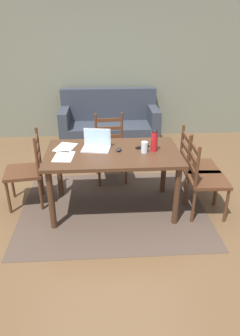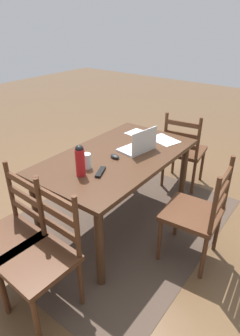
{
  "view_description": "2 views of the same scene",
  "coord_description": "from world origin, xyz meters",
  "px_view_note": "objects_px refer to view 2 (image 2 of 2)",
  "views": [
    {
      "loc": [
        -0.12,
        -3.19,
        2.12
      ],
      "look_at": [
        0.09,
        0.09,
        0.51
      ],
      "focal_mm": 32.01,
      "sensor_mm": 36.0,
      "label": 1
    },
    {
      "loc": [
        1.89,
        1.45,
        1.9
      ],
      "look_at": [
        0.08,
        0.09,
        0.69
      ],
      "focal_mm": 30.76,
      "sensor_mm": 36.0,
      "label": 2
    }
  ],
  "objects_px": {
    "chair_far_head": "(197,214)",
    "chair_right_near": "(11,235)",
    "chair_left_far": "(184,151)",
    "tv_remote": "(100,172)",
    "computer_mouse": "(115,156)",
    "water_bottle": "(81,160)",
    "dining_table": "(117,164)",
    "laptop": "(140,145)",
    "chair_right_far": "(43,257)",
    "drinking_glass": "(87,161)"
  },
  "relations": [
    {
      "from": "chair_left_far",
      "to": "laptop",
      "type": "xyz_separation_m",
      "value": [
        0.88,
        -0.07,
        0.36
      ]
    },
    {
      "from": "chair_far_head",
      "to": "chair_right_far",
      "type": "height_order",
      "value": "same"
    },
    {
      "from": "dining_table",
      "to": "computer_mouse",
      "type": "distance_m",
      "value": 0.14
    },
    {
      "from": "computer_mouse",
      "to": "chair_right_near",
      "type": "bearing_deg",
      "value": 2.16
    },
    {
      "from": "chair_far_head",
      "to": "dining_table",
      "type": "bearing_deg",
      "value": -89.75
    },
    {
      "from": "chair_right_near",
      "to": "drinking_glass",
      "type": "height_order",
      "value": "chair_right_near"
    },
    {
      "from": "dining_table",
      "to": "chair_right_near",
      "type": "height_order",
      "value": "chair_right_near"
    },
    {
      "from": "chair_right_near",
      "to": "tv_remote",
      "type": "height_order",
      "value": "chair_right_near"
    },
    {
      "from": "chair_left_far",
      "to": "computer_mouse",
      "type": "relative_size",
      "value": 9.5
    },
    {
      "from": "chair_far_head",
      "to": "chair_right_near",
      "type": "xyz_separation_m",
      "value": [
        1.07,
        -0.99,
        0.0
      ]
    },
    {
      "from": "chair_far_head",
      "to": "laptop",
      "type": "xyz_separation_m",
      "value": [
        -0.19,
        -0.7,
        0.36
      ]
    },
    {
      "from": "tv_remote",
      "to": "water_bottle",
      "type": "bearing_deg",
      "value": -152.58
    },
    {
      "from": "chair_right_near",
      "to": "chair_left_far",
      "type": "xyz_separation_m",
      "value": [
        -2.13,
        0.36,
        0.0
      ]
    },
    {
      "from": "laptop",
      "to": "water_bottle",
      "type": "height_order",
      "value": "water_bottle"
    },
    {
      "from": "chair_far_head",
      "to": "laptop",
      "type": "bearing_deg",
      "value": -104.82
    },
    {
      "from": "dining_table",
      "to": "water_bottle",
      "type": "xyz_separation_m",
      "value": [
        0.48,
        0.0,
        0.23
      ]
    },
    {
      "from": "chair_right_far",
      "to": "tv_remote",
      "type": "bearing_deg",
      "value": -173.66
    },
    {
      "from": "chair_right_far",
      "to": "computer_mouse",
      "type": "relative_size",
      "value": 9.5
    },
    {
      "from": "chair_right_far",
      "to": "chair_left_far",
      "type": "bearing_deg",
      "value": 179.89
    },
    {
      "from": "chair_far_head",
      "to": "drinking_glass",
      "type": "xyz_separation_m",
      "value": [
        0.36,
        -0.86,
        0.37
      ]
    },
    {
      "from": "dining_table",
      "to": "chair_far_head",
      "type": "bearing_deg",
      "value": 90.25
    },
    {
      "from": "chair_far_head",
      "to": "laptop",
      "type": "height_order",
      "value": "laptop"
    },
    {
      "from": "laptop",
      "to": "water_bottle",
      "type": "distance_m",
      "value": 0.68
    },
    {
      "from": "chair_far_head",
      "to": "chair_right_far",
      "type": "distance_m",
      "value": 1.24
    },
    {
      "from": "chair_right_near",
      "to": "chair_left_far",
      "type": "distance_m",
      "value": 2.16
    },
    {
      "from": "dining_table",
      "to": "laptop",
      "type": "distance_m",
      "value": 0.27
    },
    {
      "from": "laptop",
      "to": "computer_mouse",
      "type": "distance_m",
      "value": 0.28
    },
    {
      "from": "chair_far_head",
      "to": "water_bottle",
      "type": "distance_m",
      "value": 1.04
    },
    {
      "from": "chair_far_head",
      "to": "chair_right_near",
      "type": "relative_size",
      "value": 1.0
    },
    {
      "from": "dining_table",
      "to": "laptop",
      "type": "xyz_separation_m",
      "value": [
        -0.19,
        0.12,
        0.16
      ]
    },
    {
      "from": "chair_right_far",
      "to": "chair_left_far",
      "type": "relative_size",
      "value": 1.0
    },
    {
      "from": "chair_left_far",
      "to": "water_bottle",
      "type": "relative_size",
      "value": 3.63
    },
    {
      "from": "chair_left_far",
      "to": "tv_remote",
      "type": "distance_m",
      "value": 1.46
    },
    {
      "from": "chair_left_far",
      "to": "tv_remote",
      "type": "height_order",
      "value": "chair_left_far"
    },
    {
      "from": "chair_left_far",
      "to": "tv_remote",
      "type": "bearing_deg",
      "value": -3.32
    },
    {
      "from": "dining_table",
      "to": "laptop",
      "type": "height_order",
      "value": "laptop"
    },
    {
      "from": "chair_right_far",
      "to": "water_bottle",
      "type": "relative_size",
      "value": 3.63
    },
    {
      "from": "water_bottle",
      "to": "tv_remote",
      "type": "height_order",
      "value": "water_bottle"
    },
    {
      "from": "chair_left_far",
      "to": "water_bottle",
      "type": "xyz_separation_m",
      "value": [
        1.54,
        -0.18,
        0.44
      ]
    },
    {
      "from": "computer_mouse",
      "to": "chair_right_far",
      "type": "bearing_deg",
      "value": 22.42
    },
    {
      "from": "chair_right_far",
      "to": "chair_right_near",
      "type": "distance_m",
      "value": 0.36
    },
    {
      "from": "chair_right_near",
      "to": "tv_remote",
      "type": "bearing_deg",
      "value": 158.56
    },
    {
      "from": "dining_table",
      "to": "drinking_glass",
      "type": "distance_m",
      "value": 0.4
    },
    {
      "from": "dining_table",
      "to": "chair_right_far",
      "type": "height_order",
      "value": "chair_right_far"
    },
    {
      "from": "chair_far_head",
      "to": "tv_remote",
      "type": "xyz_separation_m",
      "value": [
        0.36,
        -0.72,
        0.31
      ]
    },
    {
      "from": "computer_mouse",
      "to": "tv_remote",
      "type": "relative_size",
      "value": 0.59
    },
    {
      "from": "drinking_glass",
      "to": "computer_mouse",
      "type": "bearing_deg",
      "value": 166.48
    },
    {
      "from": "chair_right_near",
      "to": "laptop",
      "type": "relative_size",
      "value": 2.69
    },
    {
      "from": "chair_left_far",
      "to": "laptop",
      "type": "height_order",
      "value": "laptop"
    },
    {
      "from": "chair_right_far",
      "to": "computer_mouse",
      "type": "distance_m",
      "value": 1.06
    }
  ]
}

